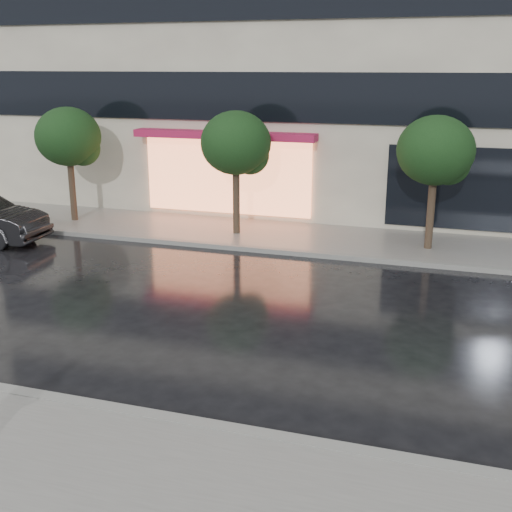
% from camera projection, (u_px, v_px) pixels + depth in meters
% --- Properties ---
extents(ground, '(120.00, 120.00, 0.00)m').
position_uv_depth(ground, '(209.00, 396.00, 10.75)').
color(ground, black).
rests_on(ground, ground).
extents(sidewalk_far, '(60.00, 3.50, 0.12)m').
position_uv_depth(sidewalk_far, '(330.00, 240.00, 20.09)').
color(sidewalk_far, slate).
rests_on(sidewalk_far, ground).
extents(curb_near, '(60.00, 0.25, 0.14)m').
position_uv_depth(curb_near, '(185.00, 423.00, 9.81)').
color(curb_near, gray).
rests_on(curb_near, ground).
extents(curb_far, '(60.00, 0.25, 0.14)m').
position_uv_depth(curb_far, '(318.00, 255.00, 18.49)').
color(curb_far, gray).
rests_on(curb_far, ground).
extents(tree_far_west, '(2.20, 2.20, 3.99)m').
position_uv_depth(tree_far_west, '(70.00, 139.00, 21.65)').
color(tree_far_west, '#33261C').
rests_on(tree_far_west, ground).
extents(tree_mid_west, '(2.20, 2.20, 3.99)m').
position_uv_depth(tree_mid_west, '(238.00, 145.00, 19.92)').
color(tree_mid_west, '#33261C').
rests_on(tree_mid_west, ground).
extents(tree_mid_east, '(2.20, 2.20, 3.99)m').
position_uv_depth(tree_mid_east, '(438.00, 153.00, 18.19)').
color(tree_mid_east, '#33261C').
rests_on(tree_mid_east, ground).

